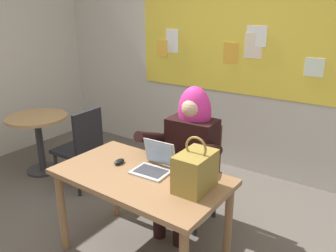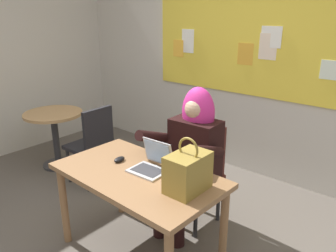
{
  "view_description": "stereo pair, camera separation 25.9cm",
  "coord_description": "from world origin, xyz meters",
  "px_view_note": "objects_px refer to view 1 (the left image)",
  "views": [
    {
      "loc": [
        1.64,
        -1.64,
        1.87
      ],
      "look_at": [
        0.25,
        0.38,
        1.02
      ],
      "focal_mm": 35.75,
      "sensor_mm": 36.0,
      "label": 1
    },
    {
      "loc": [
        1.84,
        -1.49,
        1.87
      ],
      "look_at": [
        0.25,
        0.38,
        1.02
      ],
      "focal_mm": 35.75,
      "sensor_mm": 36.0,
      "label": 2
    }
  ],
  "objects_px": {
    "computer_mouse": "(119,162)",
    "side_table_round": "(38,131)",
    "handbag": "(195,171)",
    "laptop": "(154,164)",
    "desk_main": "(141,186)",
    "chair_spare_by_window": "(82,145)",
    "person_costumed": "(188,147)",
    "chair_at_desk": "(195,166)"
  },
  "relations": [
    {
      "from": "desk_main",
      "to": "chair_spare_by_window",
      "type": "relative_size",
      "value": 1.44
    },
    {
      "from": "laptop",
      "to": "computer_mouse",
      "type": "xyz_separation_m",
      "value": [
        -0.3,
        -0.06,
        -0.03
      ]
    },
    {
      "from": "chair_at_desk",
      "to": "side_table_round",
      "type": "relative_size",
      "value": 1.31
    },
    {
      "from": "person_costumed",
      "to": "laptop",
      "type": "xyz_separation_m",
      "value": [
        -0.0,
        -0.48,
        0.03
      ]
    },
    {
      "from": "handbag",
      "to": "chair_spare_by_window",
      "type": "distance_m",
      "value": 1.76
    },
    {
      "from": "handbag",
      "to": "chair_spare_by_window",
      "type": "relative_size",
      "value": 0.42
    },
    {
      "from": "handbag",
      "to": "computer_mouse",
      "type": "bearing_deg",
      "value": 179.47
    },
    {
      "from": "desk_main",
      "to": "handbag",
      "type": "height_order",
      "value": "handbag"
    },
    {
      "from": "computer_mouse",
      "to": "desk_main",
      "type": "bearing_deg",
      "value": -15.7
    },
    {
      "from": "person_costumed",
      "to": "side_table_round",
      "type": "xyz_separation_m",
      "value": [
        -2.0,
        -0.1,
        -0.24
      ]
    },
    {
      "from": "person_costumed",
      "to": "computer_mouse",
      "type": "distance_m",
      "value": 0.62
    },
    {
      "from": "desk_main",
      "to": "handbag",
      "type": "relative_size",
      "value": 3.44
    },
    {
      "from": "laptop",
      "to": "computer_mouse",
      "type": "height_order",
      "value": "laptop"
    },
    {
      "from": "desk_main",
      "to": "laptop",
      "type": "height_order",
      "value": "laptop"
    },
    {
      "from": "laptop",
      "to": "person_costumed",
      "type": "bearing_deg",
      "value": 86.9
    },
    {
      "from": "chair_at_desk",
      "to": "computer_mouse",
      "type": "bearing_deg",
      "value": -22.18
    },
    {
      "from": "desk_main",
      "to": "laptop",
      "type": "bearing_deg",
      "value": 67.39
    },
    {
      "from": "chair_at_desk",
      "to": "person_costumed",
      "type": "xyz_separation_m",
      "value": [
        0.0,
        -0.13,
        0.23
      ]
    },
    {
      "from": "chair_spare_by_window",
      "to": "handbag",
      "type": "bearing_deg",
      "value": 162.45
    },
    {
      "from": "handbag",
      "to": "side_table_round",
      "type": "relative_size",
      "value": 0.54
    },
    {
      "from": "handbag",
      "to": "chair_spare_by_window",
      "type": "bearing_deg",
      "value": 164.17
    },
    {
      "from": "laptop",
      "to": "handbag",
      "type": "distance_m",
      "value": 0.4
    },
    {
      "from": "desk_main",
      "to": "person_costumed",
      "type": "xyz_separation_m",
      "value": [
        0.05,
        0.59,
        0.12
      ]
    },
    {
      "from": "laptop",
      "to": "handbag",
      "type": "bearing_deg",
      "value": -12.36
    },
    {
      "from": "chair_at_desk",
      "to": "laptop",
      "type": "xyz_separation_m",
      "value": [
        -0.0,
        -0.61,
        0.26
      ]
    },
    {
      "from": "laptop",
      "to": "chair_spare_by_window",
      "type": "distance_m",
      "value": 1.36
    },
    {
      "from": "person_costumed",
      "to": "handbag",
      "type": "distance_m",
      "value": 0.68
    },
    {
      "from": "desk_main",
      "to": "computer_mouse",
      "type": "relative_size",
      "value": 12.5
    },
    {
      "from": "chair_at_desk",
      "to": "handbag",
      "type": "xyz_separation_m",
      "value": [
        0.38,
        -0.68,
        0.34
      ]
    },
    {
      "from": "desk_main",
      "to": "chair_at_desk",
      "type": "bearing_deg",
      "value": 86.08
    },
    {
      "from": "desk_main",
      "to": "side_table_round",
      "type": "xyz_separation_m",
      "value": [
        -1.95,
        0.49,
        -0.12
      ]
    },
    {
      "from": "computer_mouse",
      "to": "side_table_round",
      "type": "xyz_separation_m",
      "value": [
        -1.7,
        0.44,
        -0.23
      ]
    },
    {
      "from": "computer_mouse",
      "to": "chair_spare_by_window",
      "type": "bearing_deg",
      "value": 149.25
    },
    {
      "from": "person_costumed",
      "to": "computer_mouse",
      "type": "bearing_deg",
      "value": -31.35
    },
    {
      "from": "laptop",
      "to": "handbag",
      "type": "relative_size",
      "value": 0.74
    },
    {
      "from": "side_table_round",
      "to": "chair_spare_by_window",
      "type": "relative_size",
      "value": 0.78
    },
    {
      "from": "desk_main",
      "to": "computer_mouse",
      "type": "bearing_deg",
      "value": 169.54
    },
    {
      "from": "computer_mouse",
      "to": "handbag",
      "type": "bearing_deg",
      "value": -5.77
    },
    {
      "from": "computer_mouse",
      "to": "chair_spare_by_window",
      "type": "distance_m",
      "value": 1.11
    },
    {
      "from": "computer_mouse",
      "to": "side_table_round",
      "type": "height_order",
      "value": "computer_mouse"
    },
    {
      "from": "chair_spare_by_window",
      "to": "laptop",
      "type": "bearing_deg",
      "value": 160.67
    },
    {
      "from": "handbag",
      "to": "chair_spare_by_window",
      "type": "xyz_separation_m",
      "value": [
        -1.66,
        0.47,
        -0.36
      ]
    }
  ]
}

